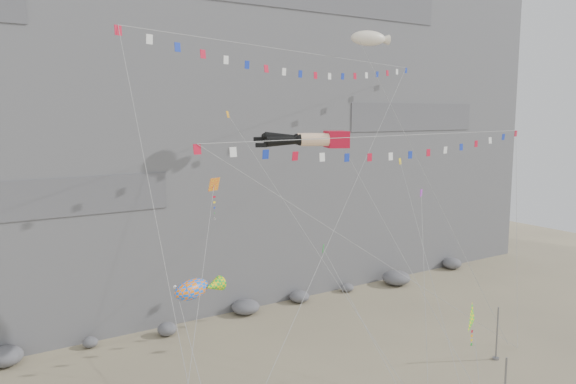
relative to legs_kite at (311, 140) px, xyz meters
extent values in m
cube|color=slate|center=(-0.03, 25.39, 8.50)|extent=(80.00, 28.00, 50.00)
cylinder|color=slate|center=(11.18, -8.46, -14.45)|extent=(0.12, 0.12, 4.10)
cube|color=red|center=(1.74, -0.73, 0.01)|extent=(2.19, 2.49, 1.22)
cylinder|color=beige|center=(-0.14, -0.59, 0.01)|extent=(2.25, 1.64, 0.90)
sphere|color=black|center=(-1.09, -0.19, 0.01)|extent=(0.83, 0.83, 0.83)
cone|color=black|center=(-2.21, 0.29, -0.06)|extent=(2.57, 1.66, 0.84)
cube|color=black|center=(-3.73, 0.94, -0.33)|extent=(0.87, 0.64, 0.30)
cylinder|color=beige|center=(0.34, 0.53, 0.01)|extent=(2.25, 1.64, 0.90)
sphere|color=black|center=(-0.61, 0.94, 0.01)|extent=(0.83, 0.83, 0.83)
cone|color=black|center=(-1.73, 1.42, 0.13)|extent=(2.58, 1.66, 0.90)
cube|color=black|center=(-3.25, 2.06, 0.04)|extent=(0.87, 0.64, 0.30)
cylinder|color=gray|center=(2.47, -7.64, -8.22)|extent=(0.03, 0.03, 21.55)
cylinder|color=gray|center=(-5.73, -3.87, -4.90)|extent=(0.03, 0.03, 31.92)
cylinder|color=gray|center=(9.80, -5.96, -8.06)|extent=(0.03, 0.03, 19.54)
cube|color=slate|center=(14.33, -8.10, -16.45)|extent=(0.16, 0.16, 0.10)
cylinder|color=gray|center=(-12.00, -6.13, -9.44)|extent=(0.03, 0.03, 17.04)
cylinder|color=gray|center=(-11.94, -7.47, -12.36)|extent=(0.03, 0.03, 10.71)
cylinder|color=gray|center=(3.91, -12.50, -13.86)|extent=(0.03, 0.03, 6.57)
cylinder|color=gray|center=(11.15, -2.02, -4.14)|extent=(0.03, 0.03, 27.54)
cube|color=slate|center=(14.14, -7.42, -16.45)|extent=(0.16, 0.16, 0.10)
cylinder|color=gray|center=(-2.58, -4.59, -7.30)|extent=(0.03, 0.03, 24.17)
cylinder|color=gray|center=(4.69, -7.16, -10.36)|extent=(0.03, 0.03, 16.88)
cylinder|color=gray|center=(-2.34, -9.84, -11.51)|extent=(0.03, 0.03, 12.87)
cylinder|color=gray|center=(6.77, -5.49, -9.32)|extent=(0.03, 0.03, 21.64)
camera|label=1|loc=(-23.75, -33.72, 1.92)|focal=35.00mm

